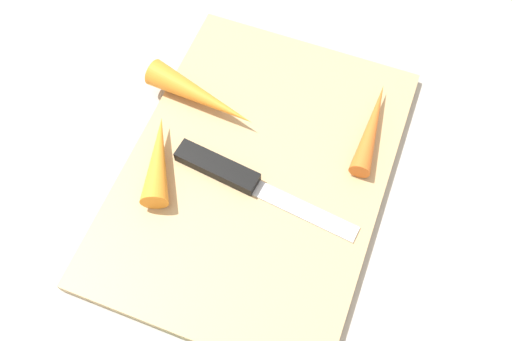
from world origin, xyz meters
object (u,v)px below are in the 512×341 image
(carrot_shortest, at_px, (158,159))
(carrot_longest, at_px, (201,97))
(carrot_medium, at_px, (372,127))
(knife, at_px, (229,173))
(cutting_board, at_px, (256,173))

(carrot_shortest, xyz_separation_m, carrot_longest, (0.09, -0.01, 0.00))
(carrot_shortest, height_order, carrot_medium, carrot_shortest)
(carrot_longest, bearing_deg, knife, -39.20)
(cutting_board, xyz_separation_m, carrot_longest, (0.06, 0.08, 0.02))
(cutting_board, xyz_separation_m, carrot_shortest, (-0.03, 0.09, 0.02))
(cutting_board, bearing_deg, carrot_longest, 56.50)
(knife, xyz_separation_m, carrot_longest, (0.07, 0.06, 0.01))
(cutting_board, xyz_separation_m, carrot_medium, (0.09, -0.10, 0.02))
(knife, bearing_deg, cutting_board, 39.19)
(knife, relative_size, carrot_longest, 1.58)
(cutting_board, height_order, carrot_medium, carrot_medium)
(knife, height_order, carrot_medium, carrot_medium)
(carrot_longest, relative_size, carrot_medium, 1.12)
(carrot_shortest, relative_size, carrot_longest, 0.77)
(knife, relative_size, carrot_shortest, 2.04)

